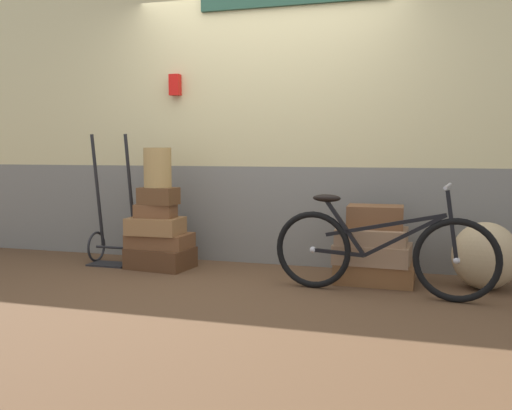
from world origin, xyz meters
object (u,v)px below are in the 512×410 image
at_px(suitcase_2, 156,226).
at_px(suitcase_6, 372,253).
at_px(wicker_basket, 158,168).
at_px(bicycle, 380,251).
at_px(suitcase_4, 158,196).
at_px(burlap_sack, 485,256).
at_px(suitcase_7, 372,236).
at_px(suitcase_5, 375,272).
at_px(suitcase_0, 161,258).
at_px(suitcase_1, 160,240).
at_px(suitcase_3, 156,211).
at_px(suitcase_8, 375,217).
at_px(luggage_trolley, 114,235).

distance_m(suitcase_2, suitcase_6, 1.95).
xyz_separation_m(wicker_basket, bicycle, (2.01, -0.39, -0.59)).
distance_m(suitcase_4, burlap_sack, 2.79).
xyz_separation_m(suitcase_4, wicker_basket, (-0.02, 0.03, 0.26)).
bearing_deg(suitcase_6, suitcase_7, 114.75).
distance_m(suitcase_2, suitcase_5, 1.99).
distance_m(suitcase_0, suitcase_7, 1.92).
relative_size(suitcase_2, suitcase_7, 0.86).
distance_m(suitcase_1, suitcase_5, 1.95).
xyz_separation_m(suitcase_3, suitcase_4, (0.03, -0.00, 0.14)).
bearing_deg(suitcase_7, suitcase_1, -179.07).
distance_m(suitcase_2, wicker_basket, 0.53).
bearing_deg(suitcase_4, suitcase_1, 113.21).
height_order(suitcase_6, burlap_sack, burlap_sack).
height_order(suitcase_1, suitcase_8, suitcase_8).
distance_m(suitcase_0, suitcase_3, 0.44).
xyz_separation_m(suitcase_2, suitcase_3, (0.00, 0.00, 0.14)).
bearing_deg(suitcase_5, wicker_basket, -178.02).
bearing_deg(suitcase_3, wicker_basket, 51.49).
relative_size(suitcase_2, suitcase_6, 0.80).
distance_m(suitcase_3, luggage_trolley, 0.55).
height_order(suitcase_2, suitcase_6, suitcase_2).
distance_m(suitcase_3, suitcase_5, 2.01).
distance_m(suitcase_8, luggage_trolley, 2.45).
bearing_deg(suitcase_6, suitcase_8, 78.42).
height_order(suitcase_5, bicycle, bicycle).
xyz_separation_m(suitcase_2, wicker_basket, (0.02, 0.03, 0.53)).
relative_size(suitcase_7, suitcase_8, 1.25).
relative_size(suitcase_0, luggage_trolley, 0.46).
bearing_deg(suitcase_5, suitcase_1, -178.55).
distance_m(wicker_basket, bicycle, 2.13).
bearing_deg(bicycle, suitcase_7, 103.52).
xyz_separation_m(luggage_trolley, burlap_sack, (3.28, -0.06, -0.01)).
bearing_deg(suitcase_8, suitcase_5, 11.27).
relative_size(suitcase_2, wicker_basket, 1.33).
distance_m(suitcase_3, wicker_basket, 0.39).
xyz_separation_m(suitcase_4, suitcase_7, (1.90, 0.02, -0.28)).
height_order(suitcase_0, luggage_trolley, luggage_trolley).
distance_m(suitcase_2, suitcase_7, 1.93).
bearing_deg(suitcase_8, suitcase_4, 179.89).
bearing_deg(suitcase_1, burlap_sack, 0.93).
bearing_deg(suitcase_4, suitcase_2, -174.76).
bearing_deg(suitcase_4, wicker_basket, 128.63).
xyz_separation_m(suitcase_5, wicker_basket, (-1.95, -0.02, 0.84)).
bearing_deg(suitcase_3, suitcase_4, -6.55).
distance_m(suitcase_6, burlap_sack, 0.85).
bearing_deg(suitcase_6, suitcase_2, -176.68).
bearing_deg(suitcase_4, bicycle, -5.91).
relative_size(suitcase_3, bicycle, 0.21).
distance_m(suitcase_3, suitcase_4, 0.14).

